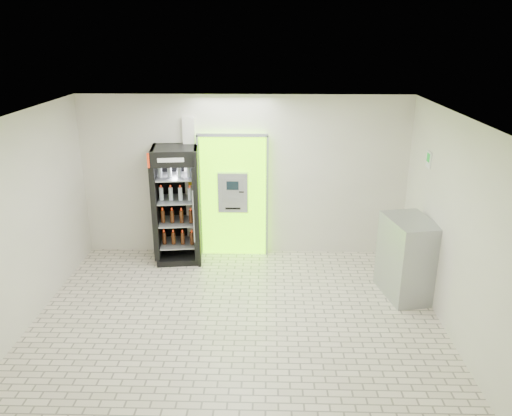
{
  "coord_description": "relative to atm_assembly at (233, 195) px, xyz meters",
  "views": [
    {
      "loc": [
        0.45,
        -6.37,
        4.03
      ],
      "look_at": [
        0.25,
        1.2,
        1.35
      ],
      "focal_mm": 35.0,
      "sensor_mm": 36.0,
      "label": 1
    }
  ],
  "objects": [
    {
      "name": "pillar",
      "position": [
        -0.78,
        0.04,
        0.13
      ],
      "size": [
        0.22,
        0.11,
        2.6
      ],
      "color": "silver",
      "rests_on": "ground"
    },
    {
      "name": "exit_sign",
      "position": [
        3.19,
        -1.01,
        0.95
      ],
      "size": [
        0.02,
        0.22,
        0.26
      ],
      "color": "white",
      "rests_on": "room_shell"
    },
    {
      "name": "steel_cabinet",
      "position": [
        2.87,
        -1.54,
        -0.52
      ],
      "size": [
        0.83,
        1.08,
        1.29
      ],
      "rotation": [
        0.0,
        0.0,
        0.2
      ],
      "color": "#989B9F",
      "rests_on": "ground"
    },
    {
      "name": "atm_assembly",
      "position": [
        0.0,
        0.0,
        0.0
      ],
      "size": [
        1.3,
        0.24,
        2.33
      ],
      "color": "#6AE600",
      "rests_on": "ground"
    },
    {
      "name": "room_shell",
      "position": [
        0.2,
        -2.41,
        0.67
      ],
      "size": [
        6.0,
        6.0,
        6.0
      ],
      "color": "silver",
      "rests_on": "ground"
    },
    {
      "name": "beverage_cooler",
      "position": [
        -1.0,
        -0.27,
        -0.15
      ],
      "size": [
        0.88,
        0.82,
        2.13
      ],
      "rotation": [
        0.0,
        0.0,
        0.12
      ],
      "color": "black",
      "rests_on": "ground"
    },
    {
      "name": "ground",
      "position": [
        0.2,
        -2.41,
        -1.17
      ],
      "size": [
        6.0,
        6.0,
        0.0
      ],
      "primitive_type": "plane",
      "color": "beige",
      "rests_on": "ground"
    }
  ]
}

